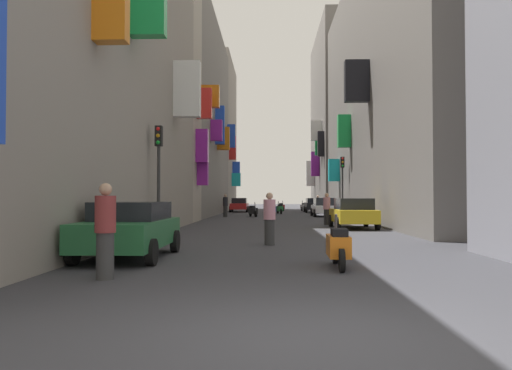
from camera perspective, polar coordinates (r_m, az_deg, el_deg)
The scene contains 25 objects.
ground_plane at distance 35.36m, azimuth 2.46°, elevation -3.87°, with size 140.00×140.00×0.00m, color #38383D.
building_left_near at distance 19.05m, azimuth -22.19°, elevation 13.71°, with size 7.23×23.00×12.90m.
building_left_mid_a at distance 31.81m, azimuth -12.22°, elevation 11.70°, with size 7.24×3.51×17.49m.
building_left_mid_b at distance 43.37m, azimuth -8.40°, elevation 7.64°, with size 7.05×20.68×16.66m.
building_left_mid_c at distance 59.84m, azimuth -5.60°, elevation 5.69°, with size 7.04×12.81×17.85m.
building_right_mid_b at distance 33.17m, azimuth 16.75°, elevation 10.77°, with size 7.35×29.39×16.97m.
building_right_far at distance 58.00m, azimuth 10.12°, elevation 7.32°, with size 7.20×17.25×20.63m.
parked_car_white at distance 38.57m, azimuth 7.93°, elevation -2.53°, with size 1.84×4.06×1.45m.
parked_car_black at distance 48.36m, azimuth 6.85°, elevation -2.31°, with size 1.96×3.96×1.42m.
parked_car_green at distance 12.58m, azimuth -14.49°, elevation -4.89°, with size 1.93×4.04×1.39m.
parked_car_yellow at distance 24.13m, azimuth 11.26°, elevation -3.18°, with size 1.98×4.09×1.45m.
parked_car_red at distance 49.89m, azimuth -1.95°, elevation -2.30°, with size 1.83×4.39×1.42m.
scooter_orange at distance 10.65m, azimuth 9.59°, elevation -7.06°, with size 0.48×1.83×1.13m.
scooter_black at distance 37.38m, azimuth -0.35°, elevation -3.03°, with size 0.78×1.78×1.13m.
scooter_red at distance 53.39m, azimuth 2.99°, elevation -2.55°, with size 0.69×1.93×1.13m.
scooter_white at distance 53.78m, azimuth 5.56°, elevation -2.53°, with size 0.74×1.74×1.13m.
scooter_green at distance 44.30m, azimuth 2.76°, elevation -2.78°, with size 0.65×1.79×1.13m.
scooter_blue at distance 42.08m, azimuth 2.07°, elevation -2.85°, with size 0.46×1.79×1.13m.
pedestrian_crossing at distance 9.42m, azimuth -17.20°, elevation -5.16°, with size 0.53×0.53×1.77m.
pedestrian_near_left at distance 26.88m, azimuth 8.27°, elevation -2.78°, with size 0.48×0.48×1.74m.
pedestrian_near_right at distance 37.24m, azimuth -3.60°, elevation -2.41°, with size 0.53×0.53×1.74m.
pedestrian_mid_street at distance 15.43m, azimuth 1.59°, elevation -3.98°, with size 0.50×0.50×1.65m.
pedestrian_far_away at distance 44.45m, azimuth 7.24°, elevation -2.28°, with size 0.38×0.38×1.68m.
traffic_light_near_corner at distance 34.56m, azimuth 10.07°, elevation 0.97°, with size 0.26×0.34×4.32m.
traffic_light_far_corner at distance 18.37m, azimuth -11.31°, elevation 2.72°, with size 0.26×0.34×4.14m.
Camera 1 is at (-0.52, -5.32, 1.51)m, focal length 34.24 mm.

